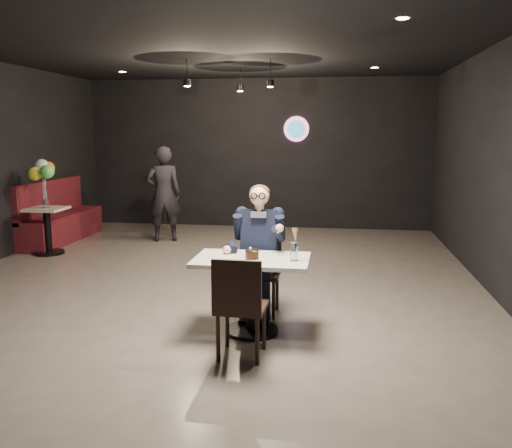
% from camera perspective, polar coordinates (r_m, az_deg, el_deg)
% --- Properties ---
extents(floor, '(9.00, 9.00, 0.00)m').
position_cam_1_polar(floor, '(6.97, -5.37, -6.57)').
color(floor, slate).
rests_on(floor, ground).
extents(wall_sign, '(0.50, 0.06, 0.50)m').
position_cam_1_polar(wall_sign, '(10.99, 4.28, 9.95)').
color(wall_sign, pink).
rests_on(wall_sign, floor).
extents(pendant_lights, '(1.40, 1.20, 0.36)m').
position_cam_1_polar(pendant_lights, '(8.69, -2.40, 15.86)').
color(pendant_lights, black).
rests_on(pendant_lights, floor).
extents(main_table, '(1.10, 0.70, 0.75)m').
position_cam_1_polar(main_table, '(5.30, -0.46, -7.54)').
color(main_table, silver).
rests_on(main_table, floor).
extents(chair_far, '(0.42, 0.46, 0.92)m').
position_cam_1_polar(chair_far, '(5.80, 0.39, -5.14)').
color(chair_far, black).
rests_on(chair_far, floor).
extents(chair_near, '(0.43, 0.47, 0.92)m').
position_cam_1_polar(chair_near, '(4.75, -1.53, -8.54)').
color(chair_near, black).
rests_on(chair_near, floor).
extents(seated_man, '(0.60, 0.80, 1.44)m').
position_cam_1_polar(seated_man, '(5.74, 0.40, -2.63)').
color(seated_man, black).
rests_on(seated_man, floor).
extents(dessert_plate, '(0.21, 0.21, 0.01)m').
position_cam_1_polar(dessert_plate, '(5.09, 0.15, -3.82)').
color(dessert_plate, white).
rests_on(dessert_plate, main_table).
extents(cake_slice, '(0.14, 0.12, 0.08)m').
position_cam_1_polar(cake_slice, '(5.11, -0.43, -3.23)').
color(cake_slice, black).
rests_on(cake_slice, dessert_plate).
extents(mint_leaf, '(0.06, 0.04, 0.01)m').
position_cam_1_polar(mint_leaf, '(5.06, -0.17, -2.89)').
color(mint_leaf, green).
rests_on(mint_leaf, cake_slice).
extents(sundae_glass, '(0.08, 0.08, 0.17)m').
position_cam_1_polar(sundae_glass, '(5.09, 4.00, -2.91)').
color(sundae_glass, silver).
rests_on(sundae_glass, main_table).
extents(wafer_cone, '(0.08, 0.08, 0.13)m').
position_cam_1_polar(wafer_cone, '(5.06, 4.16, -1.16)').
color(wafer_cone, '#B87F4B').
rests_on(wafer_cone, sundae_glass).
extents(booth_bench, '(0.55, 2.18, 1.09)m').
position_cam_1_polar(booth_bench, '(10.29, -19.87, 1.29)').
color(booth_bench, '#4C1019').
rests_on(booth_bench, floor).
extents(side_table, '(0.56, 0.56, 0.70)m').
position_cam_1_polar(side_table, '(9.31, -21.07, -0.83)').
color(side_table, silver).
rests_on(side_table, floor).
extents(balloon_vase, '(0.10, 0.10, 0.15)m').
position_cam_1_polar(balloon_vase, '(9.24, -21.25, 2.07)').
color(balloon_vase, silver).
rests_on(balloon_vase, side_table).
extents(balloon_bunch, '(0.39, 0.39, 0.65)m').
position_cam_1_polar(balloon_bunch, '(9.20, -21.40, 4.52)').
color(balloon_bunch, yellow).
rests_on(balloon_bunch, balloon_vase).
extents(passerby, '(0.72, 0.58, 1.70)m').
position_cam_1_polar(passerby, '(9.81, -9.70, 3.14)').
color(passerby, black).
rests_on(passerby, floor).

